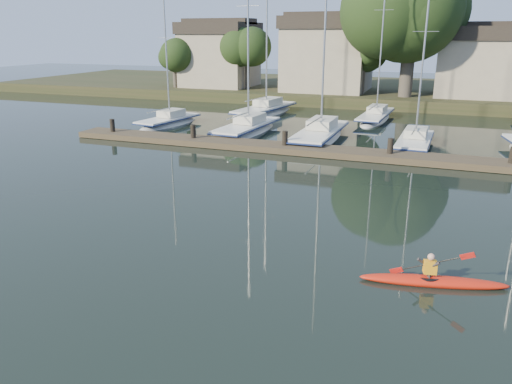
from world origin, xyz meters
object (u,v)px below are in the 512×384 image
(kayak, at_px, (433,279))
(sailboat_6, at_px, (375,122))
(sailboat_0, at_px, (169,127))
(sailboat_2, at_px, (319,143))
(sailboat_3, at_px, (414,150))
(sailboat_1, at_px, (247,136))
(dock, at_px, (335,152))
(sailboat_5, at_px, (265,117))

(kayak, distance_m, sailboat_6, 27.73)
(sailboat_0, height_order, sailboat_2, sailboat_2)
(sailboat_2, bearing_deg, sailboat_3, -0.75)
(sailboat_0, relative_size, sailboat_1, 0.77)
(sailboat_0, bearing_deg, dock, -12.74)
(sailboat_6, bearing_deg, sailboat_5, -174.91)
(sailboat_6, bearing_deg, sailboat_2, -101.57)
(sailboat_3, distance_m, sailboat_6, 9.88)
(sailboat_0, xyz_separation_m, sailboat_2, (11.98, -1.27, -0.02))
(dock, height_order, sailboat_1, sailboat_1)
(sailboat_3, xyz_separation_m, sailboat_5, (-12.84, 8.86, -0.03))
(kayak, height_order, sailboat_2, sailboat_2)
(sailboat_5, bearing_deg, sailboat_6, 10.30)
(sailboat_3, relative_size, sailboat_5, 0.72)
(dock, distance_m, sailboat_3, 5.64)
(sailboat_1, xyz_separation_m, sailboat_6, (7.63, 8.64, 0.03))
(kayak, relative_size, sailboat_2, 0.25)
(sailboat_5, bearing_deg, sailboat_3, -26.47)
(kayak, relative_size, sailboat_0, 0.37)
(sailboat_0, distance_m, sailboat_6, 16.33)
(sailboat_2, height_order, sailboat_6, sailboat_2)
(dock, bearing_deg, sailboat_6, 87.90)
(kayak, relative_size, sailboat_3, 0.35)
(kayak, bearing_deg, dock, 99.83)
(kayak, relative_size, dock, 0.12)
(kayak, bearing_deg, sailboat_1, 112.49)
(kayak, height_order, sailboat_1, sailboat_1)
(sailboat_1, relative_size, sailboat_3, 1.23)
(sailboat_1, distance_m, sailboat_5, 8.46)
(sailboat_0, height_order, sailboat_3, sailboat_3)
(sailboat_0, distance_m, sailboat_3, 17.96)
(sailboat_5, bearing_deg, sailboat_0, -115.96)
(sailboat_1, relative_size, sailboat_2, 0.89)
(sailboat_3, distance_m, sailboat_5, 15.60)
(dock, xyz_separation_m, sailboat_2, (-1.87, 4.02, -0.41))
(sailboat_0, relative_size, sailboat_2, 0.68)
(dock, height_order, sailboat_5, sailboat_5)
(sailboat_5, bearing_deg, sailboat_1, -70.71)
(dock, height_order, sailboat_3, sailboat_3)
(sailboat_0, xyz_separation_m, sailboat_6, (14.33, 7.83, 0.02))
(kayak, xyz_separation_m, sailboat_0, (-19.55, 19.40, -0.34))
(sailboat_3, bearing_deg, sailboat_6, 112.95)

